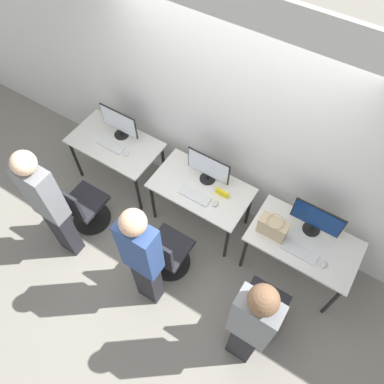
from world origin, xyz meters
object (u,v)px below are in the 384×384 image
Objects in this scene: person_right at (251,325)px; handbag at (273,227)px; mouse_center at (216,203)px; office_chair_center at (166,253)px; mouse_right at (324,264)px; monitor_right at (316,219)px; office_chair_left at (83,207)px; office_chair_right at (260,311)px; keyboard_left at (111,145)px; person_center at (142,258)px; keyboard_right at (299,252)px; monitor_center at (208,168)px; monitor_left at (119,123)px; keyboard_center at (195,195)px; person_left at (48,204)px; mouse_left at (126,154)px.

person_right is 5.91× the size of handbag.
office_chair_center is at bearing -110.25° from mouse_center.
monitor_right is at bearing 130.17° from mouse_right.
office_chair_left is at bearing -166.42° from mouse_right.
handbag is at bearing 112.33° from office_chair_right.
office_chair_center is 1.67m from mouse_right.
mouse_center is at bearing -1.63° from keyboard_left.
person_center is 1.36m from handbag.
office_chair_left is (0.08, -0.73, -0.38)m from keyboard_left.
keyboard_right is 4.12× the size of mouse_right.
keyboard_left is 1.29m from monitor_center.
keyboard_left is 0.21× the size of person_right.
keyboard_center is (1.26, -0.28, -0.20)m from monitor_left.
keyboard_right is at bearing 23.11° from person_left.
person_center is at bearing -44.90° from mouse_left.
handbag reaches higher than keyboard_right.
person_left is at bearing -137.72° from keyboard_center.
mouse_center is at bearing -179.08° from handbag.
monitor_center is 1.41× the size of keyboard_center.
person_left is at bearing -170.14° from office_chair_right.
keyboard_center is at bearing 92.09° from person_center.
keyboard_left is 0.71× the size of monitor_right.
mouse_left is 1.00× the size of mouse_right.
handbag is at bearing -142.62° from monitor_right.
mouse_right is at bearing -0.25° from keyboard_center.
monitor_right is (1.26, 0.30, 0.20)m from keyboard_center.
mouse_right is 0.61m from handbag.
person_left is (0.13, -1.10, 0.24)m from keyboard_left.
mouse_right is 0.30× the size of handbag.
keyboard_left is at bearing 178.36° from mouse_right.
person_center reaches higher than keyboard_right.
person_left reaches higher than mouse_center.
mouse_center is at bearing -44.57° from monitor_center.
mouse_center is 1.40m from person_right.
handbag is at bearing -0.64° from mouse_left.
mouse_left is 0.10× the size of office_chair_left.
mouse_center is 1.01m from keyboard_right.
monitor_center is (1.26, -0.01, 0.00)m from monitor_left.
office_chair_right is (2.20, -0.68, -0.39)m from mouse_left.
mouse_center is 0.10× the size of office_chair_right.
person_left reaches higher than mouse_right.
mouse_left is at bearing 154.37° from person_right.
monitor_left is at bearing 135.60° from person_center.
keyboard_right is at bearing 83.72° from office_chair_right.
office_chair_right is (1.19, -0.90, -0.58)m from monitor_center.
mouse_left and mouse_center have the same top height.
monitor_center is at bearing 12.01° from mouse_left.
office_chair_left is 0.50× the size of person_right.
person_left is 3.39× the size of monitor_right.
person_center reaches higher than keyboard_center.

